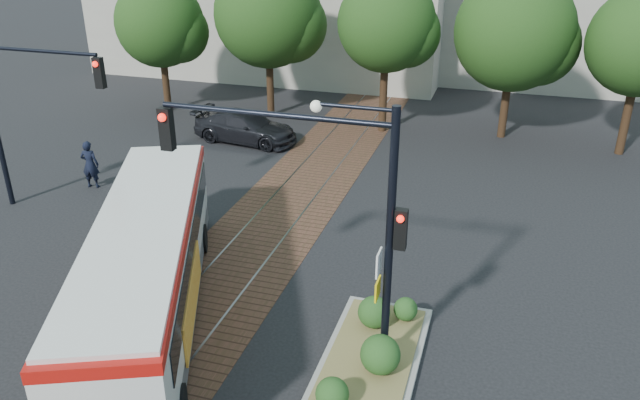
% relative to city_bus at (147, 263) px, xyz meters
% --- Properties ---
extents(ground, '(120.00, 120.00, 0.00)m').
position_rel_city_bus_xyz_m(ground, '(0.99, 0.59, -1.59)').
color(ground, black).
rests_on(ground, ground).
extents(trackbed, '(3.60, 40.00, 0.02)m').
position_rel_city_bus_xyz_m(trackbed, '(0.99, 4.59, -1.58)').
color(trackbed, '#533326').
rests_on(trackbed, ground).
extents(tree_row, '(26.40, 5.60, 7.67)m').
position_rel_city_bus_xyz_m(tree_row, '(2.20, 17.00, 3.26)').
color(tree_row, '#382314').
rests_on(tree_row, ground).
extents(warehouses, '(40.00, 13.00, 8.00)m').
position_rel_city_bus_xyz_m(warehouses, '(0.46, 29.33, 2.22)').
color(warehouses, '#ADA899').
rests_on(warehouses, ground).
extents(city_bus, '(6.26, 10.65, 2.85)m').
position_rel_city_bus_xyz_m(city_bus, '(0.00, 0.00, 0.00)').
color(city_bus, '#4A4A4C').
rests_on(city_bus, ground).
extents(traffic_island, '(2.20, 5.20, 1.13)m').
position_rel_city_bus_xyz_m(traffic_island, '(5.81, -0.31, -1.26)').
color(traffic_island, gray).
rests_on(traffic_island, ground).
extents(signal_pole_main, '(5.49, 0.46, 6.00)m').
position_rel_city_bus_xyz_m(signal_pole_main, '(4.85, -0.22, 2.57)').
color(signal_pole_main, black).
rests_on(signal_pole_main, ground).
extents(signal_pole_left, '(4.99, 0.34, 6.00)m').
position_rel_city_bus_xyz_m(signal_pole_left, '(-7.38, 4.58, 2.28)').
color(signal_pole_left, black).
rests_on(signal_pole_left, ground).
extents(officer, '(0.74, 0.55, 1.84)m').
position_rel_city_bus_xyz_m(officer, '(-6.63, 6.73, -0.67)').
color(officer, black).
rests_on(officer, ground).
extents(parked_car, '(4.98, 2.45, 1.39)m').
position_rel_city_bus_xyz_m(parked_car, '(-3.13, 13.25, -0.89)').
color(parked_car, black).
rests_on(parked_car, ground).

